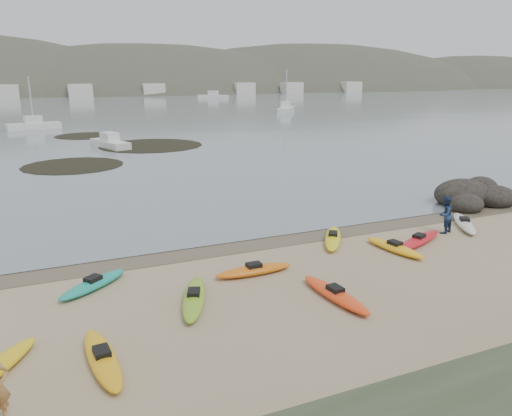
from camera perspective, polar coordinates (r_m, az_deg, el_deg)
name	(u,v)px	position (r m, az deg, el deg)	size (l,w,h in m)	color
ground	(256,240)	(22.85, 0.00, -3.63)	(600.00, 600.00, 0.00)	tan
wet_sand	(259,241)	(22.58, 0.31, -3.85)	(60.00, 60.00, 0.00)	brown
water	(48,86)	(320.01, -22.69, 12.77)	(1200.00, 1200.00, 0.00)	slate
kayaks	(288,273)	(18.75, 3.68, -7.44)	(23.48, 9.34, 0.34)	yellow
person_east	(445,215)	(25.19, 20.79, -0.72)	(0.87, 0.68, 1.79)	navy
rock_cluster	(473,199)	(31.75, 23.53, 0.92)	(5.23, 3.84, 1.74)	black
kelp_mats	(116,147)	(52.98, -15.73, 6.68)	(17.68, 28.01, 0.04)	black
moored_boats	(85,107)	(108.16, -18.95, 10.82)	(88.39, 95.69, 1.38)	silver
far_hills	(159,129)	(220.34, -11.06, 8.87)	(550.00, 135.00, 80.00)	#384235
far_town	(84,91)	(165.54, -19.03, 12.56)	(199.00, 5.00, 4.00)	beige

